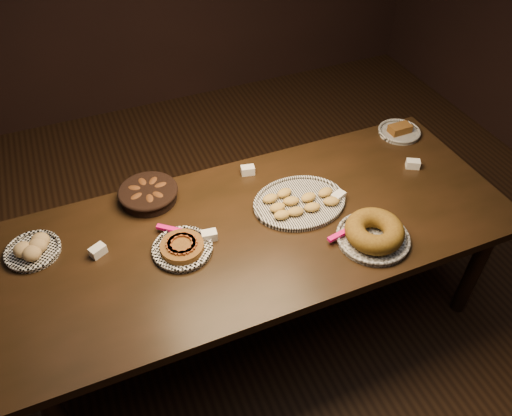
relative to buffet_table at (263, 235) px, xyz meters
name	(u,v)px	position (x,y,z in m)	size (l,w,h in m)	color
ground	(262,316)	(0.00, 0.00, -0.68)	(5.00, 5.00, 0.00)	black
buffet_table	(263,235)	(0.00, 0.00, 0.00)	(2.40, 1.00, 0.75)	black
apple_tart_plate	(182,247)	(-0.40, -0.01, 0.09)	(0.28, 0.31, 0.05)	white
madeleine_platter	(299,202)	(0.21, 0.06, 0.09)	(0.47, 0.38, 0.05)	black
bundt_cake_plate	(374,233)	(0.42, -0.28, 0.12)	(0.38, 0.35, 0.11)	black
croissant_basket	(148,193)	(-0.46, 0.38, 0.12)	(0.30, 0.30, 0.07)	black
bread_roll_plate	(33,249)	(-1.02, 0.22, 0.10)	(0.25, 0.25, 0.08)	white
loaf_plate	(399,131)	(1.02, 0.38, 0.09)	(0.24, 0.24, 0.06)	black
tent_cards	(268,201)	(0.07, 0.12, 0.10)	(1.74, 0.43, 0.04)	white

